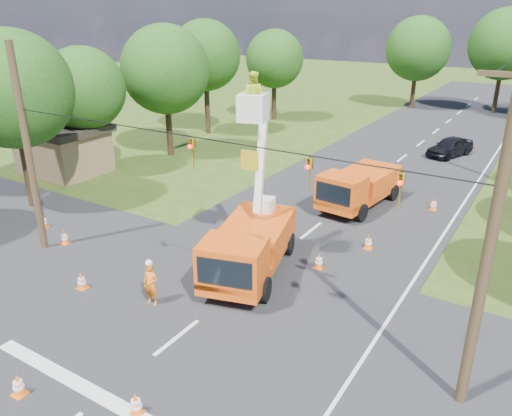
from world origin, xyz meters
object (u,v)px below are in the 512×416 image
Objects in this scene: traffic_cone_0 at (18,385)px; tree_left_b at (13,90)px; second_truck at (359,186)px; tree_far_b at (505,44)px; ground_worker at (151,284)px; traffic_cone_6 at (44,221)px; tree_left_f at (275,59)px; tree_far_a at (418,49)px; traffic_cone_1 at (136,404)px; distant_car at (450,147)px; shed at (63,148)px; traffic_cone_5 at (64,237)px; traffic_cone_7 at (434,204)px; traffic_cone_3 at (368,242)px; pole_right_near at (492,233)px; pole_left at (28,152)px; tree_left_d at (165,70)px; tree_left_e at (205,56)px; tree_left_c at (84,89)px; traffic_cone_2 at (319,261)px; traffic_cone_4 at (82,281)px.

traffic_cone_0 is 0.08× the size of tree_left_b.
second_truck is 0.61× the size of tree_far_b.
traffic_cone_6 is at bearing 162.37° from ground_worker.
tree_far_a is (9.80, 13.00, 0.50)m from tree_left_f.
ground_worker reaches higher than traffic_cone_6.
traffic_cone_1 is at bearing -55.21° from ground_worker.
shed is (-20.73, -17.46, 0.91)m from distant_car.
traffic_cone_0 is 0.13× the size of shed.
ground_worker is at bearing -80.02° from distant_car.
traffic_cone_5 is 42.84m from tree_far_a.
second_truck is at bearing 49.86° from traffic_cone_5.
traffic_cone_7 is at bearing 80.70° from traffic_cone_1.
traffic_cone_0 is at bearing -41.94° from shed.
traffic_cone_5 is (-12.05, -6.90, 0.00)m from traffic_cone_3.
distant_car is 5.86× the size of traffic_cone_1.
traffic_cone_0 and traffic_cone_3 have the same top height.
traffic_cone_1 is 0.07× the size of pole_right_near.
distant_car reaches higher than traffic_cone_5.
second_truck is 0.70× the size of pole_left.
ground_worker is 21.13m from tree_left_d.
tree_left_e is (-25.30, 22.00, 1.38)m from pole_right_near.
tree_left_d is at bearing 176.94° from traffic_cone_7.
pole_right_near is at bearing -73.54° from traffic_cone_7.
traffic_cone_0 is at bearing -46.70° from tree_left_c.
pole_right_near is at bearing -19.80° from tree_left_c.
tree_left_f is at bearing -127.01° from tree_far_a.
traffic_cone_1 is 11.83m from traffic_cone_5.
tree_left_d is at bearing 104.92° from traffic_cone_6.
traffic_cone_2 is (4.04, 5.70, -0.49)m from ground_worker.
second_truck is 8.87× the size of traffic_cone_3.
tree_left_e is (-17.52, 9.71, 5.31)m from second_truck.
traffic_cone_2 is (3.98, 11.14, 0.00)m from traffic_cone_0.
tree_left_e is (-1.80, 7.00, 0.37)m from tree_left_d.
pole_right_near is (19.88, -1.40, 4.75)m from traffic_cone_6.
traffic_cone_3 is 25.23m from tree_left_e.
tree_far_b is at bearing 92.54° from traffic_cone_7.
pole_left reaches higher than traffic_cone_3.
tree_left_e reaches higher than tree_left_c.
traffic_cone_3 is 37.90m from tree_far_b.
tree_left_d is at bearing 120.79° from traffic_cone_4.
tree_left_d is (-19.37, 1.04, 5.77)m from traffic_cone_7.
tree_left_b reaches higher than traffic_cone_2.
tree_left_f is at bearing 96.83° from traffic_cone_6.
traffic_cone_7 is (15.75, 12.57, 0.00)m from traffic_cone_6.
traffic_cone_3 is 1.00× the size of traffic_cone_7.
distant_car is 21.29m from tree_left_d.
pole_left reaches higher than tree_left_f.
tree_far_b reaches higher than distant_car.
traffic_cone_7 is 22.05m from tree_left_c.
traffic_cone_6 is 0.07× the size of tree_far_b.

